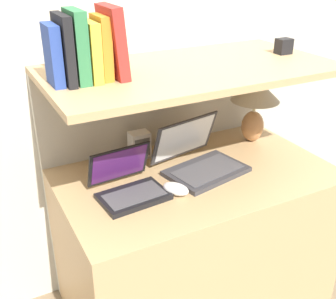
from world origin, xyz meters
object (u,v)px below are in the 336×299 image
at_px(table_lamp, 255,98).
at_px(book_black, 64,50).
at_px(laptop_small, 129,185).
at_px(book_blue, 53,55).
at_px(book_orange, 102,48).
at_px(book_red, 113,42).
at_px(shelf_gadget, 284,46).
at_px(book_yellow, 90,51).
at_px(laptop_large, 199,160).
at_px(router_box, 140,145).
at_px(computer_mouse, 176,189).
at_px(book_green, 77,47).

bearing_deg(table_lamp, book_black, -173.80).
xyz_separation_m(laptop_small, book_blue, (-0.21, 0.09, 0.51)).
relative_size(book_orange, book_red, 0.87).
xyz_separation_m(book_blue, shelf_gadget, (1.01, 0.00, -0.07)).
relative_size(book_yellow, shelf_gadget, 3.08).
distance_m(laptop_large, laptop_small, 0.36).
bearing_deg(shelf_gadget, laptop_small, -173.41).
relative_size(table_lamp, shelf_gadget, 4.83).
distance_m(router_box, book_yellow, 0.58).
distance_m(computer_mouse, book_red, 0.60).
bearing_deg(book_green, book_orange, 0.00).
xyz_separation_m(book_black, book_red, (0.17, 0.00, 0.01)).
relative_size(table_lamp, book_yellow, 1.57).
bearing_deg(laptop_large, computer_mouse, -145.19).
xyz_separation_m(laptop_large, computer_mouse, (-0.19, -0.13, -0.02)).
relative_size(book_blue, book_green, 0.83).
bearing_deg(book_yellow, laptop_small, -47.66).
xyz_separation_m(router_box, book_green, (-0.30, -0.19, 0.51)).
height_order(book_red, shelf_gadget, book_red).
height_order(book_blue, book_red, book_red).
bearing_deg(book_yellow, book_green, -180.00).
xyz_separation_m(laptop_small, book_black, (-0.17, 0.09, 0.53)).
bearing_deg(book_orange, table_lamp, 7.23).
relative_size(book_green, book_red, 0.97).
relative_size(laptop_small, book_orange, 1.25).
bearing_deg(book_yellow, book_black, 180.00).
xyz_separation_m(computer_mouse, router_box, (0.00, 0.36, 0.04)).
distance_m(book_blue, book_black, 0.04).
relative_size(table_lamp, book_red, 1.27).
distance_m(table_lamp, book_blue, 1.02).
bearing_deg(book_orange, book_black, 180.00).
bearing_deg(router_box, computer_mouse, -90.78).
bearing_deg(router_box, book_black, -151.55).
height_order(computer_mouse, book_red, book_red).
height_order(laptop_small, computer_mouse, laptop_small).
bearing_deg(table_lamp, book_yellow, -173.14).
distance_m(book_green, shelf_gadget, 0.93).
distance_m(laptop_large, computer_mouse, 0.23).
bearing_deg(router_box, book_blue, -154.05).
relative_size(laptop_small, router_box, 2.22).
relative_size(book_black, book_yellow, 1.14).
height_order(book_green, book_red, book_red).
bearing_deg(book_yellow, laptop_large, -5.54).
distance_m(table_lamp, laptop_small, 0.79).
bearing_deg(book_black, table_lamp, 6.20).
bearing_deg(computer_mouse, book_red, 133.63).
xyz_separation_m(book_blue, book_green, (0.08, 0.00, 0.02)).
distance_m(book_blue, book_red, 0.21).
distance_m(laptop_small, book_green, 0.56).
bearing_deg(book_red, router_box, 47.77).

